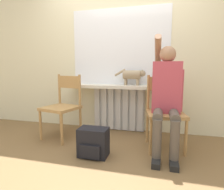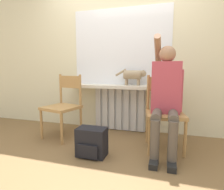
# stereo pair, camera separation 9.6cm
# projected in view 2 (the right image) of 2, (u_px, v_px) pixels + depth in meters

# --- Properties ---
(ground_plane) EXTENTS (12.00, 12.00, 0.00)m
(ground_plane) POSITION_uv_depth(u_px,v_px,m) (93.00, 162.00, 2.04)
(ground_plane) COLOR brown
(wall_with_window) EXTENTS (7.00, 0.06, 2.70)m
(wall_with_window) POSITION_uv_depth(u_px,v_px,m) (121.00, 48.00, 3.02)
(wall_with_window) COLOR beige
(wall_with_window) RESTS_ON ground_plane
(radiator) EXTENTS (0.84, 0.08, 0.71)m
(radiator) POSITION_uv_depth(u_px,v_px,m) (120.00, 109.00, 3.08)
(radiator) COLOR silver
(radiator) RESTS_ON ground_plane
(windowsill) EXTENTS (1.63, 0.30, 0.05)m
(windowsill) POSITION_uv_depth(u_px,v_px,m) (118.00, 87.00, 2.94)
(windowsill) COLOR silver
(windowsill) RESTS_ON radiator
(window_glass) EXTENTS (1.57, 0.01, 1.20)m
(window_glass) POSITION_uv_depth(u_px,v_px,m) (121.00, 47.00, 2.98)
(window_glass) COLOR white
(window_glass) RESTS_ON windowsill
(chair_left) EXTENTS (0.54, 0.54, 0.93)m
(chair_left) POSITION_uv_depth(u_px,v_px,m) (63.00, 105.00, 2.75)
(chair_left) COLOR #B2844C
(chair_left) RESTS_ON ground_plane
(chair_right) EXTENTS (0.52, 0.52, 0.93)m
(chair_right) POSITION_uv_depth(u_px,v_px,m) (165.00, 111.00, 2.34)
(chair_right) COLOR #B2844C
(chair_right) RESTS_ON ground_plane
(person) EXTENTS (0.36, 0.97, 1.41)m
(person) POSITION_uv_depth(u_px,v_px,m) (166.00, 94.00, 2.20)
(person) COLOR brown
(person) RESTS_ON ground_plane
(cat) EXTENTS (0.48, 0.13, 0.26)m
(cat) POSITION_uv_depth(u_px,v_px,m) (134.00, 75.00, 2.85)
(cat) COLOR #9E896B
(cat) RESTS_ON windowsill
(backpack) EXTENTS (0.34, 0.24, 0.33)m
(backpack) POSITION_uv_depth(u_px,v_px,m) (92.00, 142.00, 2.17)
(backpack) COLOR black
(backpack) RESTS_ON ground_plane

